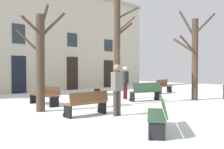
% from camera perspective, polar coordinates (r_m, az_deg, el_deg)
% --- Properties ---
extents(ground_plane, '(33.70, 33.70, 0.00)m').
position_cam_1_polar(ground_plane, '(12.19, 5.67, -6.36)').
color(ground_plane, white).
extents(building_facade, '(21.06, 0.60, 7.92)m').
position_cam_1_polar(building_facade, '(19.07, -15.13, 8.43)').
color(building_facade, '#BCB29E').
rests_on(building_facade, ground).
extents(tree_near_facade, '(1.34, 0.90, 5.39)m').
position_cam_1_polar(tree_near_facade, '(11.48, 1.30, 6.91)').
color(tree_near_facade, '#423326').
rests_on(tree_near_facade, ground).
extents(tree_foreground, '(1.72, 1.20, 4.21)m').
position_cam_1_polar(tree_foreground, '(10.02, -15.73, 3.71)').
color(tree_foreground, '#423326').
rests_on(tree_foreground, ground).
extents(tree_left_of_center, '(1.52, 2.43, 4.77)m').
position_cam_1_polar(tree_left_of_center, '(13.89, 17.90, 4.07)').
color(tree_left_of_center, '#423326').
rests_on(tree_left_of_center, ground).
extents(bench_back_to_back_left, '(1.74, 1.48, 0.89)m').
position_cam_1_polar(bench_back_to_back_left, '(6.76, 10.30, -8.58)').
color(bench_back_to_back_left, '#2D4C33').
rests_on(bench_back_to_back_left, ground).
extents(bench_near_center_tree, '(1.61, 0.61, 0.91)m').
position_cam_1_polar(bench_near_center_tree, '(17.31, 11.48, -2.55)').
color(bench_near_center_tree, brown).
rests_on(bench_near_center_tree, ground).
extents(bench_back_to_back_right, '(1.66, 1.00, 0.94)m').
position_cam_1_polar(bench_back_to_back_right, '(12.90, 7.52, -3.80)').
color(bench_back_to_back_right, '#2D4C33').
rests_on(bench_back_to_back_right, ground).
extents(bench_facing_shops, '(1.55, 1.66, 0.93)m').
position_cam_1_polar(bench_facing_shops, '(15.92, -3.10, -2.78)').
color(bench_facing_shops, brown).
rests_on(bench_facing_shops, ground).
extents(bench_far_corner, '(0.54, 1.88, 0.84)m').
position_cam_1_polar(bench_far_corner, '(11.83, -14.80, -4.48)').
color(bench_far_corner, '#51331E').
rests_on(bench_far_corner, ground).
extents(bench_near_lamp, '(1.61, 0.62, 0.84)m').
position_cam_1_polar(bench_near_lamp, '(8.87, -5.68, -6.43)').
color(bench_near_lamp, brown).
rests_on(bench_near_lamp, ground).
extents(person_strolling, '(0.35, 0.44, 1.75)m').
position_cam_1_polar(person_strolling, '(13.64, 2.99, -1.43)').
color(person_strolling, '#350F0F').
rests_on(person_strolling, ground).
extents(person_by_shop_door, '(0.38, 0.23, 1.77)m').
position_cam_1_polar(person_by_shop_door, '(8.76, 1.12, -2.82)').
color(person_by_shop_door, '#403D3A').
rests_on(person_by_shop_door, ground).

